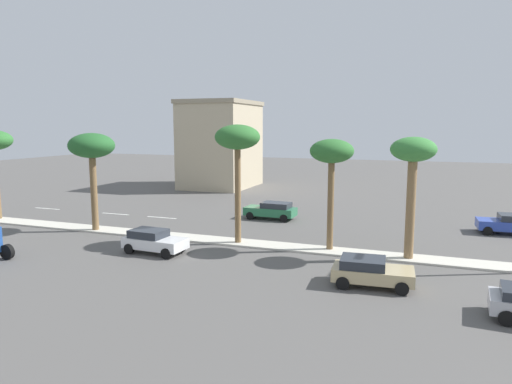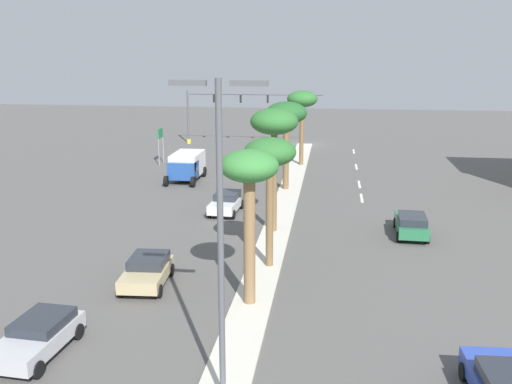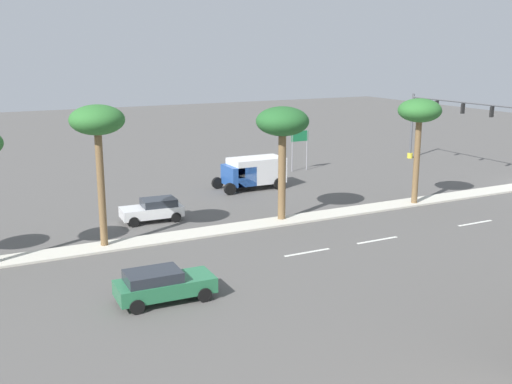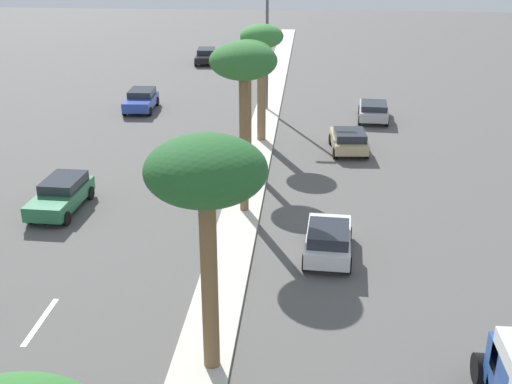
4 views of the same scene
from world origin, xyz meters
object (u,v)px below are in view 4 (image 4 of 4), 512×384
at_px(palm_tree_trailing, 243,67).
at_px(street_lamp_right, 267,24).
at_px(palm_tree_inboard, 206,178).
at_px(sedan_tan_right, 349,140).
at_px(sedan_silver_far, 373,110).
at_px(palm_tree_outboard, 248,59).
at_px(palm_tree_right, 262,45).
at_px(sedan_black_near, 206,55).
at_px(sedan_green_outboard, 61,194).
at_px(sedan_blue_rear, 141,100).
at_px(sedan_white_mid, 328,239).

distance_m(palm_tree_trailing, street_lamp_right, 18.11).
bearing_deg(palm_tree_trailing, palm_tree_inboard, -89.02).
relative_size(palm_tree_inboard, sedan_tan_right, 1.79).
bearing_deg(sedan_silver_far, street_lamp_right, 164.95).
xyz_separation_m(palm_tree_outboard, sedan_tan_right, (5.68, 3.11, -5.24)).
relative_size(palm_tree_right, sedan_black_near, 1.51).
xyz_separation_m(palm_tree_right, sedan_silver_far, (7.35, 5.34, -5.21)).
bearing_deg(sedan_tan_right, sedan_green_outboard, -145.15).
distance_m(palm_tree_right, sedan_blue_rear, 12.53).
distance_m(sedan_blue_rear, sedan_white_mid, 25.09).
bearing_deg(sedan_silver_far, sedan_green_outboard, -133.77).
relative_size(palm_tree_inboard, palm_tree_right, 1.01).
bearing_deg(palm_tree_outboard, sedan_white_mid, -67.36).
xyz_separation_m(palm_tree_right, sedan_blue_rear, (-9.32, 6.60, -5.16)).
distance_m(palm_tree_inboard, palm_tree_outboard, 17.37).
height_order(palm_tree_trailing, palm_tree_outboard, palm_tree_trailing).
distance_m(palm_tree_trailing, sedan_silver_far, 18.66).
bearing_deg(sedan_white_mid, sedan_silver_far, 80.07).
relative_size(sedan_black_near, sedan_silver_far, 1.10).
height_order(palm_tree_right, sedan_blue_rear, palm_tree_right).
distance_m(palm_tree_outboard, sedan_silver_far, 13.72).
bearing_deg(sedan_black_near, sedan_white_mid, -74.06).
relative_size(sedan_black_near, sedan_blue_rear, 1.11).
xyz_separation_m(palm_tree_trailing, sedan_green_outboard, (-8.54, -0.48, -6.00)).
bearing_deg(sedan_black_near, palm_tree_trailing, -78.06).
height_order(sedan_tan_right, sedan_white_mid, sedan_white_mid).
xyz_separation_m(palm_tree_trailing, sedan_tan_right, (5.27, 9.14, -6.03)).
relative_size(sedan_black_near, sedan_tan_right, 1.17).
relative_size(street_lamp_right, sedan_green_outboard, 2.42).
height_order(sedan_silver_far, sedan_white_mid, sedan_white_mid).
relative_size(sedan_tan_right, sedan_white_mid, 1.01).
height_order(palm_tree_outboard, sedan_silver_far, palm_tree_outboard).
relative_size(sedan_blue_rear, sedan_white_mid, 1.07).
distance_m(sedan_black_near, sedan_tan_right, 29.28).
bearing_deg(street_lamp_right, palm_tree_outboard, -90.88).
distance_m(palm_tree_inboard, sedan_silver_far, 28.82).
bearing_deg(sedan_blue_rear, street_lamp_right, 4.84).
bearing_deg(palm_tree_inboard, street_lamp_right, 90.82).
relative_size(palm_tree_trailing, sedan_blue_rear, 1.84).
height_order(palm_tree_outboard, sedan_tan_right, palm_tree_outboard).
height_order(palm_tree_inboard, palm_tree_outboard, palm_tree_inboard).
bearing_deg(sedan_blue_rear, palm_tree_right, -35.30).
distance_m(palm_tree_inboard, sedan_tan_right, 21.77).
bearing_deg(sedan_white_mid, sedan_blue_rear, 121.60).
xyz_separation_m(sedan_silver_far, sedan_tan_right, (-2.04, -6.93, 0.01)).
relative_size(street_lamp_right, sedan_blue_rear, 2.47).
relative_size(palm_tree_outboard, sedan_blue_rear, 1.63).
bearing_deg(palm_tree_trailing, sedan_green_outboard, -176.79).
distance_m(palm_tree_outboard, sedan_white_mid, 12.09).
bearing_deg(sedan_tan_right, palm_tree_trailing, -119.96).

